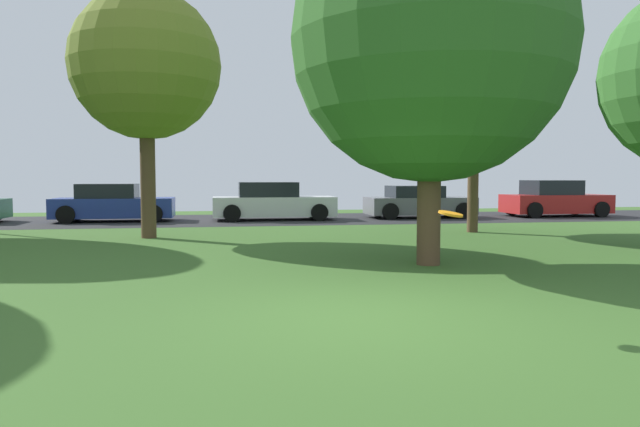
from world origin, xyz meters
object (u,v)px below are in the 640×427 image
(parked_car_red, at_px, (555,200))
(maple_tree_near, at_px, (146,66))
(parked_car_white, at_px, (273,203))
(parked_car_grey, at_px, (418,203))
(parked_car_blue, at_px, (113,204))
(maple_tree_far, at_px, (431,43))
(frisbee_disc, at_px, (451,214))
(oak_tree_left, at_px, (475,64))

(parked_car_red, bearing_deg, maple_tree_near, -158.66)
(maple_tree_near, relative_size, parked_car_red, 1.57)
(parked_car_white, bearing_deg, parked_car_grey, 1.88)
(parked_car_blue, bearing_deg, parked_car_grey, -0.09)
(maple_tree_far, relative_size, parked_car_red, 1.60)
(frisbee_disc, bearing_deg, oak_tree_left, 64.48)
(frisbee_disc, xyz_separation_m, parked_car_blue, (-6.38, 16.45, -0.60))
(maple_tree_far, height_order, oak_tree_left, oak_tree_left)
(parked_car_blue, height_order, parked_car_grey, parked_car_blue)
(parked_car_grey, height_order, parked_car_red, parked_car_red)
(maple_tree_near, distance_m, frisbee_disc, 11.58)
(maple_tree_near, xyz_separation_m, parked_car_grey, (9.77, 6.25, -3.98))
(parked_car_white, bearing_deg, parked_car_red, 0.25)
(maple_tree_far, bearing_deg, parked_car_blue, 122.42)
(parked_car_blue, xyz_separation_m, parked_car_grey, (11.75, -0.02, -0.04))
(oak_tree_left, distance_m, parked_car_blue, 13.57)
(maple_tree_near, xyz_separation_m, parked_car_white, (3.88, 6.06, -3.92))
(maple_tree_far, bearing_deg, maple_tree_near, 134.26)
(parked_car_blue, bearing_deg, frisbee_disc, -68.79)
(parked_car_white, height_order, parked_car_red, parked_car_red)
(frisbee_disc, distance_m, parked_car_grey, 17.29)
(oak_tree_left, distance_m, parked_car_red, 9.73)
(maple_tree_near, bearing_deg, parked_car_blue, 107.59)
(parked_car_blue, relative_size, parked_car_white, 0.93)
(parked_car_blue, bearing_deg, parked_car_red, -0.52)
(maple_tree_far, height_order, frisbee_disc, maple_tree_far)
(maple_tree_near, distance_m, oak_tree_left, 9.30)
(maple_tree_near, bearing_deg, parked_car_red, 21.34)
(frisbee_disc, xyz_separation_m, parked_car_white, (-0.51, 16.24, -0.58))
(maple_tree_far, bearing_deg, parked_car_grey, 71.60)
(maple_tree_far, relative_size, parked_car_grey, 1.58)
(maple_tree_near, bearing_deg, frisbee_disc, -66.64)
(parked_car_grey, relative_size, parked_car_red, 1.01)
(maple_tree_near, height_order, frisbee_disc, maple_tree_near)
(parked_car_blue, height_order, parked_car_white, parked_car_white)
(maple_tree_near, xyz_separation_m, maple_tree_far, (5.73, -5.88, -0.49))
(parked_car_blue, bearing_deg, maple_tree_near, -72.41)
(parked_car_white, bearing_deg, oak_tree_left, -47.86)
(oak_tree_left, xyz_separation_m, parked_car_grey, (0.47, 6.17, -4.34))
(maple_tree_far, xyz_separation_m, frisbee_disc, (-1.33, -4.30, -2.86))
(maple_tree_near, distance_m, parked_car_blue, 7.67)
(maple_tree_far, bearing_deg, oak_tree_left, 59.13)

